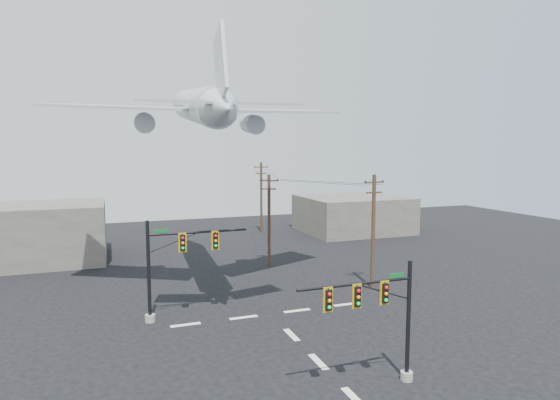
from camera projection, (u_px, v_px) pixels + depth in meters
name	position (u px, v px, depth m)	size (l,w,h in m)	color
ground	(354.00, 398.00, 21.91)	(120.00, 120.00, 0.00)	black
lane_markings	(309.00, 352.00, 26.89)	(14.00, 21.20, 0.01)	silver
signal_mast_near	(383.00, 317.00, 22.68)	(6.33, 0.68, 6.17)	gray
signal_mast_far	(171.00, 266.00, 31.69)	(7.12, 0.76, 6.94)	gray
utility_pole_a	(373.00, 229.00, 39.00)	(1.92, 0.32, 9.56)	#4D3421
utility_pole_b	(269.00, 218.00, 46.57)	(1.76, 0.83, 9.17)	#4D3421
utility_pole_c	(261.00, 196.00, 65.60)	(1.97, 0.71, 9.87)	#4D3421
power_lines	(281.00, 176.00, 50.65)	(7.43, 28.74, 0.17)	black
airliner	(199.00, 107.00, 38.41)	(24.58, 25.85, 6.73)	silver
building_left	(11.00, 235.00, 47.43)	(18.00, 10.00, 6.00)	slate
building_right	(353.00, 214.00, 66.52)	(14.00, 12.00, 5.00)	slate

